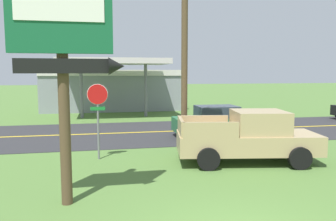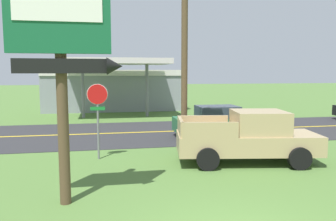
# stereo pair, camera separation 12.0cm
# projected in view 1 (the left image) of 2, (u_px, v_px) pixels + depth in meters

# --- Properties ---
(road_asphalt) EXTENTS (140.00, 8.00, 0.02)m
(road_asphalt) POSITION_uv_depth(u_px,v_px,m) (151.00, 132.00, 19.25)
(road_asphalt) COLOR #2B2B2D
(road_asphalt) RESTS_ON ground
(road_centre_line) EXTENTS (126.00, 0.20, 0.01)m
(road_centre_line) POSITION_uv_depth(u_px,v_px,m) (151.00, 132.00, 19.25)
(road_centre_line) COLOR gold
(road_centre_line) RESTS_ON road_asphalt
(motel_sign) EXTENTS (2.75, 0.54, 6.35)m
(motel_sign) POSITION_uv_depth(u_px,v_px,m) (64.00, 36.00, 8.21)
(motel_sign) COLOR brown
(motel_sign) RESTS_ON ground
(stop_sign) EXTENTS (0.80, 0.08, 2.95)m
(stop_sign) POSITION_uv_depth(u_px,v_px,m) (98.00, 108.00, 13.07)
(stop_sign) COLOR slate
(stop_sign) RESTS_ON ground
(utility_pole) EXTENTS (1.84, 0.26, 8.40)m
(utility_pole) POSITION_uv_depth(u_px,v_px,m) (185.00, 45.00, 13.77)
(utility_pole) COLOR brown
(utility_pole) RESTS_ON ground
(gas_station) EXTENTS (12.00, 11.50, 4.40)m
(gas_station) POSITION_uv_depth(u_px,v_px,m) (112.00, 88.00, 31.11)
(gas_station) COLOR gray
(gas_station) RESTS_ON ground
(pickup_tan_parked_on_lawn) EXTENTS (5.45, 2.86, 1.96)m
(pickup_tan_parked_on_lawn) POSITION_uv_depth(u_px,v_px,m) (249.00, 137.00, 12.74)
(pickup_tan_parked_on_lawn) COLOR tan
(pickup_tan_parked_on_lawn) RESTS_ON ground
(car_green_near_lane) EXTENTS (4.20, 2.00, 1.64)m
(car_green_near_lane) POSITION_uv_depth(u_px,v_px,m) (214.00, 121.00, 17.82)
(car_green_near_lane) COLOR #1E6038
(car_green_near_lane) RESTS_ON ground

